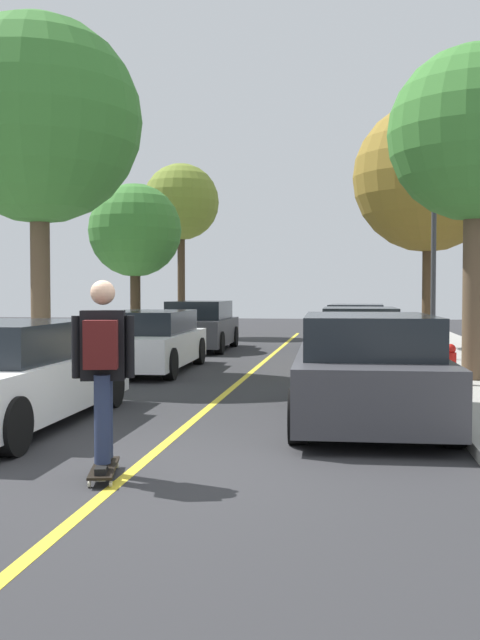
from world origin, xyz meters
TOP-DOWN VIEW (x-y plane):
  - ground at (0.00, 0.00)m, footprint 80.00×80.00m
  - center_line at (0.00, 4.00)m, footprint 0.12×39.20m
  - parked_car_left_nearest at (-2.32, 2.07)m, footprint 1.97×4.70m
  - parked_car_left_near at (-2.33, 8.71)m, footprint 2.08×4.61m
  - parked_car_left_far at (-2.32, 14.45)m, footprint 1.95×4.29m
  - parked_car_right_nearest at (2.32, 2.96)m, footprint 2.07×4.33m
  - parked_car_right_near at (2.32, 9.55)m, footprint 1.94×4.07m
  - parked_car_right_far at (2.32, 15.74)m, footprint 2.05×4.29m
  - street_tree_left_nearest at (-4.32, 7.65)m, footprint 4.28×4.28m
  - street_tree_left_near at (-4.32, 14.48)m, footprint 2.81×2.81m
  - street_tree_left_far at (-4.32, 20.60)m, footprint 2.92×2.92m
  - street_tree_right_nearest at (4.32, 6.92)m, footprint 3.15×3.15m
  - street_tree_right_near at (4.32, 14.74)m, footprint 4.29×4.29m
  - fire_hydrant at (3.82, 6.15)m, footprint 0.20×0.20m
  - streetlamp at (4.07, 11.02)m, footprint 0.36×0.24m
  - skateboard at (-0.19, -0.28)m, footprint 0.41×0.87m
  - skateboarder at (-0.19, -0.31)m, footprint 0.59×0.70m

SIDE VIEW (x-z plane):
  - ground at x=0.00m, z-range 0.00..0.00m
  - center_line at x=0.00m, z-range 0.00..0.01m
  - skateboard at x=-0.19m, z-range 0.04..0.14m
  - fire_hydrant at x=3.82m, z-range 0.14..0.84m
  - parked_car_left_near at x=-2.33m, z-range 0.00..1.32m
  - parked_car_left_nearest at x=-2.32m, z-range -0.02..1.33m
  - parked_car_right_far at x=2.32m, z-range -0.01..1.35m
  - parked_car_right_near at x=2.32m, z-range -0.02..1.37m
  - parked_car_right_nearest at x=2.32m, z-range -0.01..1.43m
  - parked_car_left_far at x=-2.32m, z-range -0.01..1.45m
  - skateboarder at x=-0.19m, z-range 0.22..1.96m
  - streetlamp at x=4.07m, z-range 0.55..6.60m
  - street_tree_left_near at x=-4.32m, z-range 1.14..6.01m
  - street_tree_right_nearest at x=4.32m, z-range 1.54..7.57m
  - street_tree_right_near at x=4.32m, z-range 1.50..8.54m
  - street_tree_left_far at x=-4.32m, z-range 1.90..8.43m
  - street_tree_left_nearest at x=-4.32m, z-range 1.63..8.94m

